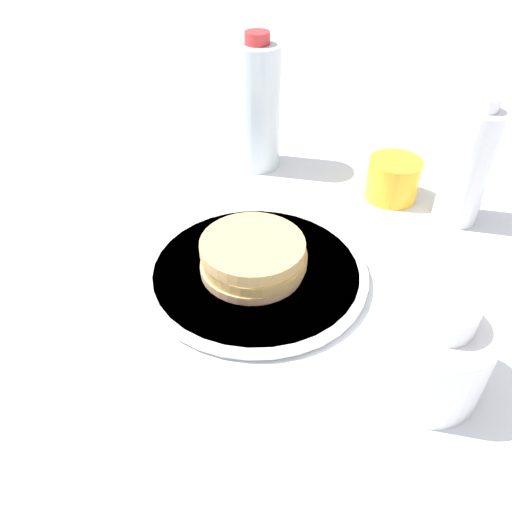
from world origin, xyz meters
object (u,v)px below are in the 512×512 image
Objects in this scene: pancake_stack at (253,256)px; juice_glass at (393,179)px; water_bottle_mid at (257,107)px; plate at (256,271)px; cream_jug at (431,351)px; water_bottle_near at (468,167)px.

pancake_stack is 0.29m from juice_glass.
water_bottle_mid is at bearing 160.17° from pancake_stack.
cream_jug is at bearing 26.72° from plate.
water_bottle_mid is at bearing -135.95° from juice_glass.
cream_jug reaches higher than juice_glass.
water_bottle_near is (-0.03, 0.33, 0.08)m from plate.
water_bottle_mid is (-0.26, -0.23, 0.02)m from water_bottle_near.
pancake_stack is 0.34m from water_bottle_near.
juice_glass reaches higher than pancake_stack.
plate is 3.52× the size of juice_glass.
water_bottle_mid reaches higher than water_bottle_near.
pancake_stack is 1.19× the size of cream_jug.
plate is 2.11× the size of pancake_stack.
cream_jug is 0.50m from water_bottle_mid.
water_bottle_mid reaches higher than pancake_stack.
water_bottle_near reaches higher than juice_glass.
water_bottle_mid is (-0.50, -0.01, 0.05)m from cream_jug.
water_bottle_near reaches higher than cream_jug.
plate is 0.34m from water_bottle_near.
pancake_stack is 0.24m from cream_jug.
water_bottle_near is 0.84× the size of water_bottle_mid.
cream_jug is (0.22, 0.11, 0.04)m from plate.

